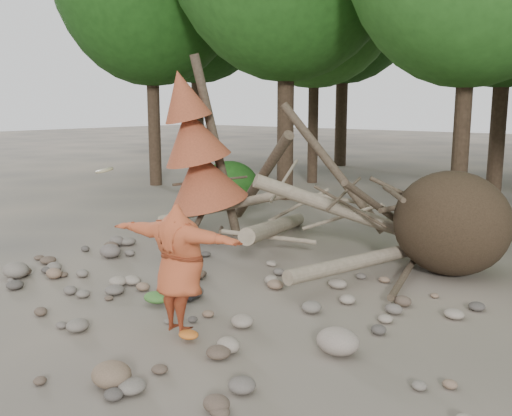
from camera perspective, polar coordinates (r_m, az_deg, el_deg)
The scene contains 13 objects.
ground at distance 9.35m, azimuth -6.55°, elevation -9.68°, with size 120.00×120.00×0.00m, color #514C44.
deadfall_pile at distance 11.45m, azimuth 16.10°, elevation -1.34°, with size 8.55×5.24×3.30m.
dead_conifer at distance 13.42m, azimuth -5.91°, elevation 5.68°, with size 2.06×2.16×4.35m.
bush_left at distance 17.97m, azimuth -2.69°, elevation 2.44°, with size 1.80×1.80×1.44m, color #1B4A13.
bush_mid at distance 15.22m, azimuth 17.00°, elevation -0.06°, with size 1.40×1.40×1.12m, color #255E1B.
frisbee_thrower at distance 7.94m, azimuth -7.70°, elevation -5.94°, with size 2.40×0.91×2.24m.
backpack at distance 9.58m, azimuth -7.12°, elevation -8.35°, with size 0.40×0.26×0.26m, color black.
cloth_green at distance 9.41m, azimuth -9.91°, elevation -9.08°, with size 0.45×0.37×0.17m, color #376829.
cloth_orange at distance 8.01m, azimuth -6.75°, elevation -12.78°, with size 0.30×0.24×0.11m, color #C16121.
boulder_front_left at distance 11.54m, azimuth -22.88°, elevation -5.75°, with size 0.51×0.45×0.30m, color slate.
boulder_front_right at distance 6.99m, azimuth -14.26°, elevation -15.83°, with size 0.48×0.44×0.29m, color brown.
boulder_mid_right at distance 7.64m, azimuth 8.20°, elevation -13.04°, with size 0.57×0.52×0.34m, color gray.
boulder_mid_left at distance 12.42m, azimuth -14.38°, elevation -4.19°, with size 0.47×0.43×0.28m, color #615852.
Camera 1 is at (6.27, -6.15, 3.19)m, focal length 40.00 mm.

